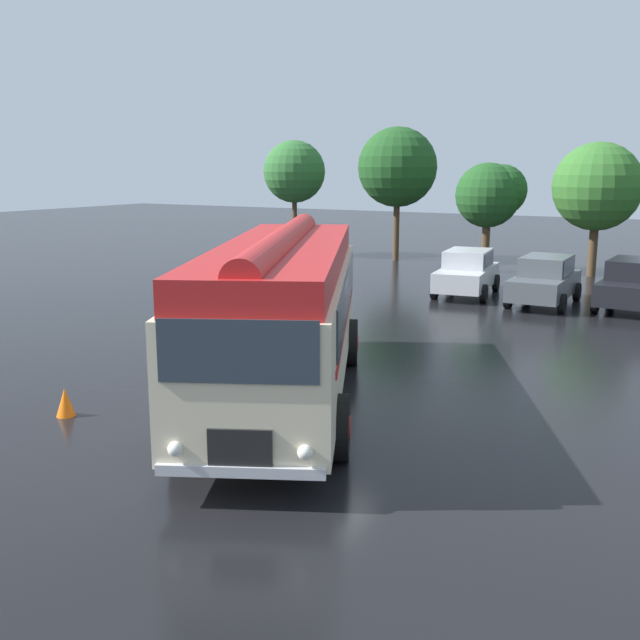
{
  "coord_description": "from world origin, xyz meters",
  "views": [
    {
      "loc": [
        7.5,
        -12.44,
        4.71
      ],
      "look_at": [
        -0.44,
        1.45,
        1.4
      ],
      "focal_mm": 42.0,
      "sensor_mm": 36.0,
      "label": 1
    }
  ],
  "objects_px": {
    "car_near_left": "(467,272)",
    "traffic_cone": "(65,402)",
    "car_mid_left": "(545,280)",
    "car_mid_right": "(633,284)",
    "vintage_bus": "(283,309)"
  },
  "relations": [
    {
      "from": "car_near_left",
      "to": "traffic_cone",
      "type": "bearing_deg",
      "value": -97.11
    },
    {
      "from": "car_mid_left",
      "to": "car_mid_right",
      "type": "relative_size",
      "value": 0.99
    },
    {
      "from": "car_near_left",
      "to": "traffic_cone",
      "type": "relative_size",
      "value": 7.97
    },
    {
      "from": "vintage_bus",
      "to": "traffic_cone",
      "type": "height_order",
      "value": "vintage_bus"
    },
    {
      "from": "car_mid_left",
      "to": "car_near_left",
      "type": "bearing_deg",
      "value": 169.66
    },
    {
      "from": "car_mid_right",
      "to": "car_mid_left",
      "type": "bearing_deg",
      "value": -167.97
    },
    {
      "from": "car_near_left",
      "to": "car_mid_left",
      "type": "distance_m",
      "value": 3.02
    },
    {
      "from": "traffic_cone",
      "to": "car_mid_right",
      "type": "bearing_deg",
      "value": 65.36
    },
    {
      "from": "car_mid_right",
      "to": "traffic_cone",
      "type": "xyz_separation_m",
      "value": [
        -7.85,
        -17.11,
        -0.57
      ]
    },
    {
      "from": "car_near_left",
      "to": "car_mid_left",
      "type": "relative_size",
      "value": 1.04
    },
    {
      "from": "vintage_bus",
      "to": "traffic_cone",
      "type": "relative_size",
      "value": 18.45
    },
    {
      "from": "vintage_bus",
      "to": "traffic_cone",
      "type": "xyz_separation_m",
      "value": [
        -3.08,
        -2.93,
        -1.62
      ]
    },
    {
      "from": "vintage_bus",
      "to": "car_mid_left",
      "type": "distance_m",
      "value": 13.79
    },
    {
      "from": "car_mid_left",
      "to": "traffic_cone",
      "type": "bearing_deg",
      "value": -107.14
    },
    {
      "from": "vintage_bus",
      "to": "car_mid_left",
      "type": "relative_size",
      "value": 2.4
    }
  ]
}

